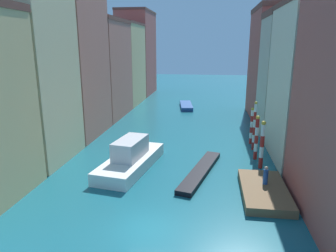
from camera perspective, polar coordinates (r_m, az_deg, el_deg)
name	(u,v)px	position (r m, az deg, el deg)	size (l,w,h in m)	color
ground_plane	(183,126)	(42.07, 2.79, -0.04)	(154.00, 154.00, 0.00)	#196070
building_left_1	(25,42)	(30.98, -24.89, 13.84)	(6.64, 7.87, 21.83)	beige
building_left_2	(69,39)	(38.68, -17.85, 14.95)	(6.64, 9.38, 22.60)	#C6705B
building_left_3	(102,69)	(48.49, -12.12, 10.30)	(6.64, 11.38, 14.46)	#C6705B
building_left_4	(122,64)	(59.14, -8.41, 11.27)	(6.64, 11.23, 14.63)	#DBB77A
building_left_5	(137,53)	(70.60, -5.72, 13.20)	(6.64, 12.21, 17.88)	#B25147
building_right_1	(314,84)	(31.47, 25.27, 7.07)	(6.64, 9.95, 14.50)	beige
building_right_2	(290,75)	(39.99, 21.61, 8.80)	(6.64, 7.52, 14.53)	#BCB299
building_right_3	(275,63)	(49.41, 19.11, 10.87)	(6.64, 12.05, 16.11)	#B25147
waterfront_dock	(264,191)	(24.27, 17.27, -11.34)	(3.25, 6.47, 0.59)	brown
person_on_dock	(266,176)	(24.44, 17.54, -8.75)	(0.36, 0.36, 1.39)	#234C93
mooring_pole_0	(262,144)	(28.46, 16.93, -3.23)	(0.40, 0.40, 4.35)	red
mooring_pole_1	(256,137)	(30.56, 15.98, -1.98)	(0.37, 0.37, 4.31)	red
mooring_pole_2	(254,126)	(33.17, 15.62, 0.07)	(0.30, 0.30, 5.14)	red
mooring_pole_3	(252,125)	(35.30, 15.13, 0.11)	(0.33, 0.33, 4.11)	red
vaporetto_white	(131,158)	(27.84, -6.87, -5.89)	(4.61, 9.43, 2.72)	white
gondola_black	(201,171)	(26.97, 6.02, -8.24)	(3.51, 9.32, 0.41)	black
motorboat_0	(186,106)	(54.73, 3.36, 3.75)	(2.93, 7.50, 0.65)	#234C93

